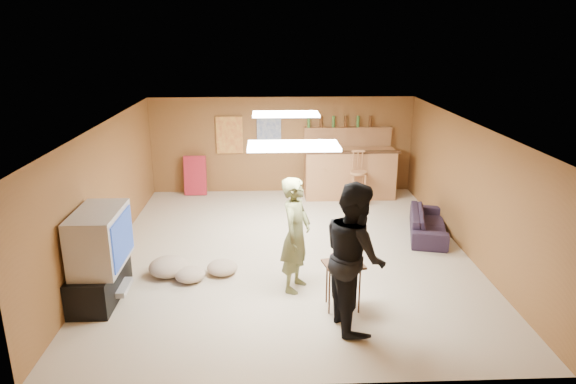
{
  "coord_description": "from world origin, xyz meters",
  "views": [
    {
      "loc": [
        -0.34,
        -8.1,
        3.61
      ],
      "look_at": [
        0.0,
        0.2,
        1.0
      ],
      "focal_mm": 32.0,
      "sensor_mm": 36.0,
      "label": 1
    }
  ],
  "objects_px": {
    "sofa": "(428,223)",
    "person_olive": "(296,235)",
    "tv_body": "(100,239)",
    "tray_table": "(343,286)",
    "bar_counter": "(350,174)",
    "person_black": "(355,256)"
  },
  "relations": [
    {
      "from": "tv_body",
      "to": "bar_counter",
      "type": "xyz_separation_m",
      "value": [
        4.15,
        4.45,
        -0.35
      ]
    },
    {
      "from": "tv_body",
      "to": "person_black",
      "type": "distance_m",
      "value": 3.47
    },
    {
      "from": "bar_counter",
      "to": "person_olive",
      "type": "xyz_separation_m",
      "value": [
        -1.45,
        -4.28,
        0.29
      ]
    },
    {
      "from": "person_olive",
      "to": "tray_table",
      "type": "bearing_deg",
      "value": -110.0
    },
    {
      "from": "bar_counter",
      "to": "tray_table",
      "type": "height_order",
      "value": "bar_counter"
    },
    {
      "from": "sofa",
      "to": "tray_table",
      "type": "relative_size",
      "value": 2.41
    },
    {
      "from": "sofa",
      "to": "tray_table",
      "type": "xyz_separation_m",
      "value": [
        -1.95,
        -2.52,
        0.1
      ]
    },
    {
      "from": "tv_body",
      "to": "tray_table",
      "type": "height_order",
      "value": "tv_body"
    },
    {
      "from": "tv_body",
      "to": "person_black",
      "type": "relative_size",
      "value": 0.58
    },
    {
      "from": "bar_counter",
      "to": "tv_body",
      "type": "bearing_deg",
      "value": -133.0
    },
    {
      "from": "person_olive",
      "to": "person_black",
      "type": "bearing_deg",
      "value": -121.63
    },
    {
      "from": "bar_counter",
      "to": "person_olive",
      "type": "bearing_deg",
      "value": -108.75
    },
    {
      "from": "person_olive",
      "to": "tray_table",
      "type": "height_order",
      "value": "person_olive"
    },
    {
      "from": "person_black",
      "to": "tray_table",
      "type": "relative_size",
      "value": 2.87
    },
    {
      "from": "sofa",
      "to": "tray_table",
      "type": "distance_m",
      "value": 3.19
    },
    {
      "from": "person_olive",
      "to": "sofa",
      "type": "height_order",
      "value": "person_olive"
    },
    {
      "from": "tv_body",
      "to": "sofa",
      "type": "height_order",
      "value": "tv_body"
    },
    {
      "from": "sofa",
      "to": "person_olive",
      "type": "bearing_deg",
      "value": 141.32
    },
    {
      "from": "person_black",
      "to": "sofa",
      "type": "xyz_separation_m",
      "value": [
        1.88,
        2.92,
        -0.72
      ]
    },
    {
      "from": "person_olive",
      "to": "sofa",
      "type": "relative_size",
      "value": 1.06
    },
    {
      "from": "person_olive",
      "to": "tray_table",
      "type": "relative_size",
      "value": 2.55
    },
    {
      "from": "sofa",
      "to": "tv_body",
      "type": "bearing_deg",
      "value": 126.01
    }
  ]
}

